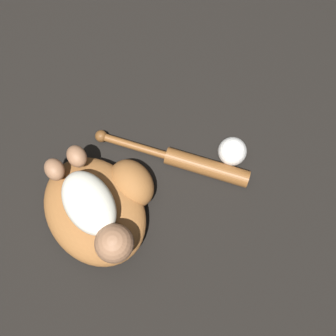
{
  "coord_description": "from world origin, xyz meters",
  "views": [
    {
      "loc": [
        0.29,
        0.08,
        1.24
      ],
      "look_at": [
        -0.03,
        0.22,
        0.08
      ],
      "focal_mm": 50.0,
      "sensor_mm": 36.0,
      "label": 1
    }
  ],
  "objects_px": {
    "baseball_glove": "(101,204)",
    "baseball_bat": "(191,163)",
    "baseball": "(232,151)",
    "baby_figure": "(94,209)"
  },
  "relations": [
    {
      "from": "baby_figure",
      "to": "baseball",
      "type": "distance_m",
      "value": 0.41
    },
    {
      "from": "baseball_bat",
      "to": "baseball",
      "type": "xyz_separation_m",
      "value": [
        0.02,
        0.11,
        0.02
      ]
    },
    {
      "from": "baseball_glove",
      "to": "baseball_bat",
      "type": "height_order",
      "value": "baseball_glove"
    },
    {
      "from": "baseball_glove",
      "to": "baby_figure",
      "type": "distance_m",
      "value": 0.1
    },
    {
      "from": "baseball",
      "to": "baby_figure",
      "type": "bearing_deg",
      "value": -85.78
    },
    {
      "from": "baby_figure",
      "to": "baseball_glove",
      "type": "bearing_deg",
      "value": 151.79
    },
    {
      "from": "baseball_glove",
      "to": "baseball_bat",
      "type": "xyz_separation_m",
      "value": [
        -0.02,
        0.26,
        -0.03
      ]
    },
    {
      "from": "baseball",
      "to": "baseball_glove",
      "type": "bearing_deg",
      "value": -89.83
    },
    {
      "from": "baseball_bat",
      "to": "baseball",
      "type": "distance_m",
      "value": 0.12
    },
    {
      "from": "baby_figure",
      "to": "baseball",
      "type": "height_order",
      "value": "baby_figure"
    }
  ]
}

